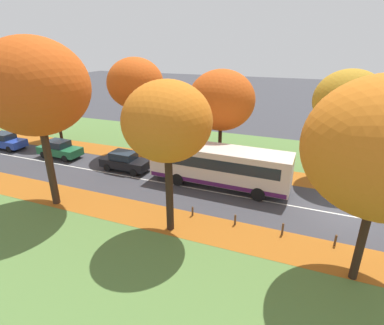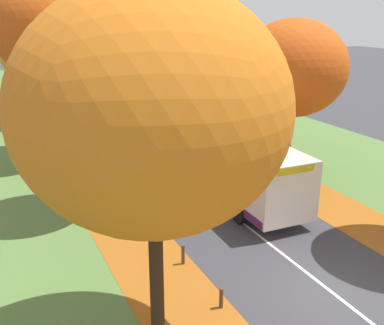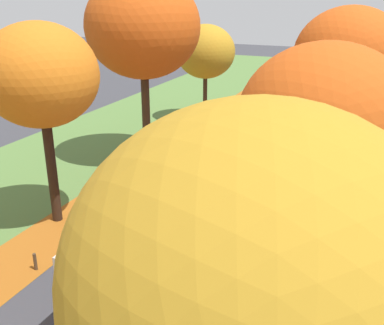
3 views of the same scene
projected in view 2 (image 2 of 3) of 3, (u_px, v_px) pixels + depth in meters
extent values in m
plane|color=#38383D|center=(331.00, 292.00, 14.20)|extent=(160.00, 160.00, 0.00)
cube|color=#9E5619|center=(87.00, 175.00, 24.36)|extent=(2.80, 60.00, 0.00)
cube|color=#517538|center=(246.00, 125.00, 35.06)|extent=(12.00, 90.00, 0.01)
cube|color=#9E5619|center=(234.00, 153.00, 28.06)|extent=(2.80, 60.00, 0.00)
cube|color=silver|center=(134.00, 138.00, 31.36)|extent=(0.12, 80.00, 0.01)
cylinder|color=black|center=(157.00, 279.00, 11.31)|extent=(0.36, 0.36, 4.01)
ellipsoid|color=orange|center=(152.00, 110.00, 9.92)|extent=(6.24, 6.24, 5.62)
cylinder|color=black|center=(88.00, 158.00, 19.56)|extent=(0.42, 0.42, 4.67)
ellipsoid|color=orange|center=(81.00, 63.00, 18.26)|extent=(4.63, 4.63, 4.16)
cylinder|color=#382619|center=(54.00, 113.00, 26.71)|extent=(0.48, 0.48, 5.32)
ellipsoid|color=#C64C14|center=(46.00, 25.00, 25.10)|extent=(6.34, 6.34, 5.71)
cylinder|color=#382619|center=(36.00, 101.00, 35.10)|extent=(0.32, 0.32, 3.60)
ellipsoid|color=#B27F1E|center=(30.00, 55.00, 33.99)|extent=(4.43, 4.43, 3.99)
cylinder|color=black|center=(288.00, 140.00, 24.41)|extent=(0.32, 0.32, 3.54)
ellipsoid|color=#C64C14|center=(293.00, 68.00, 23.17)|extent=(5.59, 5.59, 5.03)
cylinder|color=#422D1E|center=(216.00, 103.00, 31.15)|extent=(0.43, 0.43, 4.73)
ellipsoid|color=#C64C14|center=(217.00, 40.00, 29.78)|extent=(5.12, 5.12, 4.61)
cylinder|color=black|center=(164.00, 90.00, 39.99)|extent=(0.32, 0.32, 3.50)
ellipsoid|color=orange|center=(163.00, 49.00, 38.84)|extent=(4.90, 4.90, 4.41)
cylinder|color=#4C3823|center=(221.00, 298.00, 13.32)|extent=(0.12, 0.12, 0.67)
cylinder|color=#4C3823|center=(183.00, 255.00, 15.64)|extent=(0.12, 0.12, 0.74)
cylinder|color=#4C3823|center=(155.00, 224.00, 17.99)|extent=(0.12, 0.12, 0.67)
cylinder|color=#4C3823|center=(134.00, 200.00, 20.34)|extent=(0.12, 0.12, 0.62)
cylinder|color=#47474C|center=(235.00, 110.00, 26.00)|extent=(0.14, 0.14, 6.00)
cylinder|color=#47474C|center=(224.00, 59.00, 24.75)|extent=(1.60, 0.10, 0.10)
ellipsoid|color=silver|center=(211.00, 61.00, 24.45)|extent=(0.44, 0.28, 0.20)
cube|color=beige|center=(229.00, 158.00, 21.56)|extent=(2.75, 10.46, 2.50)
cube|color=#19232D|center=(293.00, 188.00, 16.99)|extent=(2.30, 0.16, 1.30)
cube|color=#19232D|center=(229.00, 150.00, 21.43)|extent=(2.76, 9.21, 0.80)
cube|color=#4C1951|center=(228.00, 179.00, 21.90)|extent=(2.77, 10.25, 0.32)
cube|color=yellow|center=(295.00, 170.00, 16.74)|extent=(1.75, 0.12, 0.28)
cylinder|color=black|center=(287.00, 203.00, 19.62)|extent=(0.32, 0.97, 0.96)
cylinder|color=black|center=(239.00, 212.00, 18.71)|extent=(0.32, 0.97, 0.96)
cylinder|color=black|center=(223.00, 162.00, 24.90)|extent=(0.32, 0.97, 0.96)
cylinder|color=black|center=(183.00, 168.00, 23.99)|extent=(0.32, 0.97, 0.96)
cube|color=black|center=(164.00, 138.00, 28.87)|extent=(1.80, 4.24, 0.70)
cube|color=#19232D|center=(163.00, 128.00, 28.79)|extent=(1.49, 2.05, 0.60)
cylinder|color=black|center=(183.00, 147.00, 28.15)|extent=(0.24, 0.65, 0.64)
cylinder|color=black|center=(160.00, 150.00, 27.55)|extent=(0.24, 0.65, 0.64)
cylinder|color=black|center=(169.00, 137.00, 30.41)|extent=(0.24, 0.65, 0.64)
cylinder|color=black|center=(147.00, 140.00, 29.81)|extent=(0.24, 0.65, 0.64)
cube|color=#1E6038|center=(134.00, 115.00, 35.44)|extent=(1.79, 4.23, 0.70)
cube|color=#19232D|center=(133.00, 106.00, 35.36)|extent=(1.49, 2.05, 0.60)
cylinder|color=black|center=(149.00, 122.00, 34.72)|extent=(0.23, 0.64, 0.64)
cylinder|color=black|center=(129.00, 124.00, 34.12)|extent=(0.23, 0.64, 0.64)
cylinder|color=black|center=(139.00, 115.00, 36.98)|extent=(0.23, 0.64, 0.64)
cylinder|color=black|center=(120.00, 117.00, 36.38)|extent=(0.23, 0.64, 0.64)
cube|color=#233D9E|center=(109.00, 100.00, 41.43)|extent=(1.75, 4.22, 0.70)
cube|color=#19232D|center=(108.00, 93.00, 41.35)|extent=(1.47, 2.03, 0.60)
cylinder|color=black|center=(122.00, 105.00, 40.75)|extent=(0.23, 0.64, 0.64)
cylinder|color=black|center=(105.00, 107.00, 40.10)|extent=(0.23, 0.64, 0.64)
cylinder|color=black|center=(114.00, 101.00, 42.97)|extent=(0.23, 0.64, 0.64)
cylinder|color=black|center=(98.00, 102.00, 42.33)|extent=(0.23, 0.64, 0.64)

